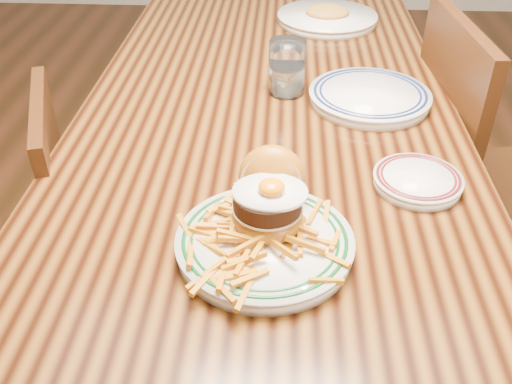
# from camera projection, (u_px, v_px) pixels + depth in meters

# --- Properties ---
(floor) EXTENTS (6.00, 6.00, 0.00)m
(floor) POSITION_uv_depth(u_px,v_px,m) (265.00, 324.00, 1.74)
(floor) COLOR black
(floor) RESTS_ON ground
(table) EXTENTS (0.85, 1.60, 0.75)m
(table) POSITION_uv_depth(u_px,v_px,m) (268.00, 138.00, 1.36)
(table) COLOR black
(table) RESTS_ON floor
(chair_left) EXTENTS (0.48, 0.48, 0.81)m
(chair_left) POSITION_uv_depth(u_px,v_px,m) (25.00, 250.00, 1.37)
(chair_left) COLOR #371B0B
(chair_left) RESTS_ON floor
(chair_right) EXTENTS (0.47, 0.47, 0.92)m
(chair_right) POSITION_uv_depth(u_px,v_px,m) (477.00, 179.00, 1.51)
(chair_right) COLOR #371B0B
(chair_right) RESTS_ON floor
(main_plate) EXTENTS (0.28, 0.29, 0.13)m
(main_plate) POSITION_uv_depth(u_px,v_px,m) (266.00, 226.00, 0.89)
(main_plate) COLOR silver
(main_plate) RESTS_ON table
(side_plate) EXTENTS (0.16, 0.16, 0.02)m
(side_plate) POSITION_uv_depth(u_px,v_px,m) (418.00, 180.00, 1.03)
(side_plate) COLOR silver
(side_plate) RESTS_ON table
(rear_plate) EXTENTS (0.28, 0.28, 0.03)m
(rear_plate) POSITION_uv_depth(u_px,v_px,m) (370.00, 96.00, 1.30)
(rear_plate) COLOR silver
(rear_plate) RESTS_ON table
(water_glass) EXTENTS (0.08, 0.08, 0.13)m
(water_glass) POSITION_uv_depth(u_px,v_px,m) (287.00, 71.00, 1.32)
(water_glass) COLOR white
(water_glass) RESTS_ON table
(far_plate) EXTENTS (0.30, 0.30, 0.05)m
(far_plate) POSITION_uv_depth(u_px,v_px,m) (327.00, 17.00, 1.73)
(far_plate) COLOR silver
(far_plate) RESTS_ON table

